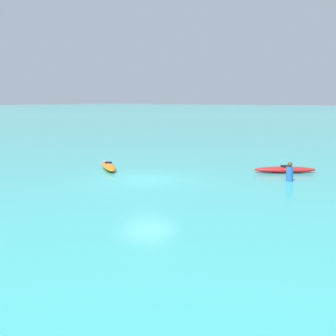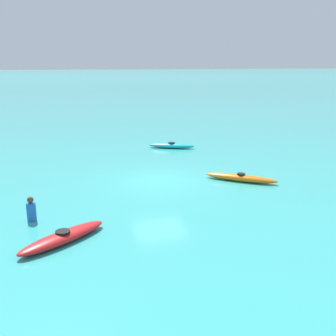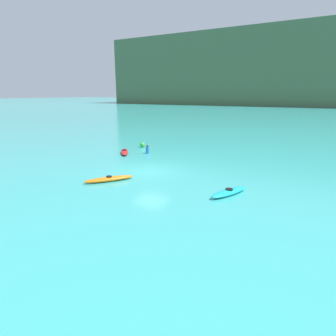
% 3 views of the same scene
% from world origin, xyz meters
% --- Properties ---
extents(ground_plane, '(600.00, 600.00, 0.00)m').
position_xyz_m(ground_plane, '(0.00, 0.00, 0.00)').
color(ground_plane, '#38ADA8').
extents(kayak_orange, '(2.51, 3.03, 0.37)m').
position_xyz_m(kayak_orange, '(-1.04, -3.64, 0.16)').
color(kayak_orange, orange).
rests_on(kayak_orange, ground_plane).
extents(kayak_red, '(2.44, 2.92, 0.37)m').
position_xyz_m(kayak_red, '(-5.65, 4.35, 0.16)').
color(kayak_red, red).
rests_on(kayak_red, ground_plane).
extents(person_near_shore, '(0.41, 0.41, 0.88)m').
position_xyz_m(person_near_shore, '(-3.62, 5.40, 0.39)').
color(person_near_shore, blue).
rests_on(person_near_shore, ground_plane).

